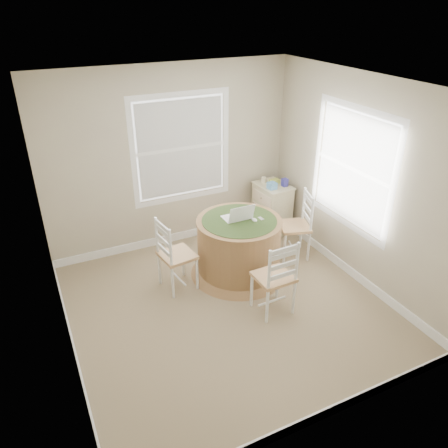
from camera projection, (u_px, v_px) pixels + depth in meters
room at (235, 202)px, 4.88m from camera, size 3.64×3.64×2.64m
round_table at (239, 245)px, 5.75m from camera, size 1.29×1.29×0.80m
chair_left at (177, 255)px, 5.45m from camera, size 0.45×0.47×0.95m
chair_near at (274, 276)px, 5.03m from camera, size 0.43×0.41×0.95m
chair_right at (294, 226)px, 6.13m from camera, size 0.51×0.52×0.95m
laptop at (238, 217)px, 5.60m from camera, size 0.35×0.31×0.24m
mouse at (254, 220)px, 5.57m from camera, size 0.07×0.10×0.03m
phone at (261, 219)px, 5.62m from camera, size 0.05×0.09×0.02m
keys at (251, 214)px, 5.73m from camera, size 0.06×0.05×0.02m
corner_chest at (272, 208)px, 6.84m from camera, size 0.48×0.62×0.77m
tissue_box at (272, 186)px, 6.51m from camera, size 0.13×0.13×0.10m
box_yellow at (274, 181)px, 6.71m from camera, size 0.16×0.11×0.06m
box_blue at (285, 182)px, 6.60m from camera, size 0.09×0.09×0.12m
cup_cream at (264, 180)px, 6.73m from camera, size 0.07×0.07×0.09m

